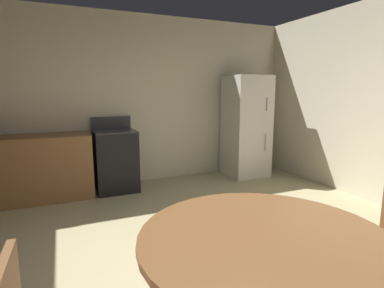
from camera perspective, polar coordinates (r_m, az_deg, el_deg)
The scene contains 6 objects.
ground_plane at distance 2.62m, azimuth 6.55°, elevation -25.01°, with size 14.00×14.00×0.00m, color tan.
wall_back at distance 5.11m, azimuth -11.07°, elevation 8.06°, with size 5.79×0.12×2.70m, color beige.
kitchen_counter at distance 4.74m, azimuth -29.65°, elevation -4.20°, with size 1.87×0.60×0.90m, color olive.
oven_range at distance 4.76m, azimuth -14.12°, elevation -2.92°, with size 0.60×0.60×1.10m.
refrigerator at distance 5.47m, azimuth 10.08°, elevation 3.27°, with size 0.68×0.68×1.76m.
dining_table at distance 1.76m, azimuth 13.38°, elevation -20.58°, with size 1.33×1.33×0.76m.
Camera 1 is at (-1.09, -1.85, 1.50)m, focal length 28.48 mm.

